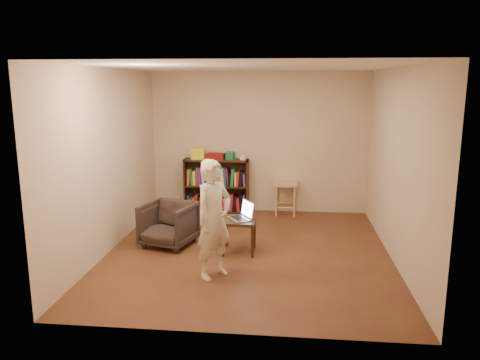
# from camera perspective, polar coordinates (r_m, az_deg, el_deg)

# --- Properties ---
(floor) EXTENTS (4.50, 4.50, 0.00)m
(floor) POSITION_cam_1_polar(r_m,az_deg,el_deg) (6.83, 1.03, -8.75)
(floor) COLOR #4F2519
(floor) RESTS_ON ground
(ceiling) EXTENTS (4.50, 4.50, 0.00)m
(ceiling) POSITION_cam_1_polar(r_m,az_deg,el_deg) (6.39, 1.11, 13.63)
(ceiling) COLOR white
(ceiling) RESTS_ON wall_back
(wall_back) EXTENTS (4.00, 0.00, 4.00)m
(wall_back) POSITION_cam_1_polar(r_m,az_deg,el_deg) (8.70, 2.33, 4.58)
(wall_back) COLOR beige
(wall_back) RESTS_ON floor
(wall_left) EXTENTS (0.00, 4.50, 4.50)m
(wall_left) POSITION_cam_1_polar(r_m,az_deg,el_deg) (6.94, -15.63, 2.28)
(wall_left) COLOR beige
(wall_left) RESTS_ON floor
(wall_right) EXTENTS (0.00, 4.50, 4.50)m
(wall_right) POSITION_cam_1_polar(r_m,az_deg,el_deg) (6.62, 18.58, 1.66)
(wall_right) COLOR beige
(wall_right) RESTS_ON floor
(bookshelf) EXTENTS (1.20, 0.30, 1.00)m
(bookshelf) POSITION_cam_1_polar(r_m,az_deg,el_deg) (8.78, -2.86, -1.06)
(bookshelf) COLOR black
(bookshelf) RESTS_ON floor
(box_yellow) EXTENTS (0.26, 0.20, 0.20)m
(box_yellow) POSITION_cam_1_polar(r_m,az_deg,el_deg) (8.70, -5.15, 3.21)
(box_yellow) COLOR yellow
(box_yellow) RESTS_ON bookshelf
(red_cloth) EXTENTS (0.36, 0.29, 0.11)m
(red_cloth) POSITION_cam_1_polar(r_m,az_deg,el_deg) (8.65, -2.99, 2.89)
(red_cloth) COLOR maroon
(red_cloth) RESTS_ON bookshelf
(box_green) EXTENTS (0.16, 0.16, 0.14)m
(box_green) POSITION_cam_1_polar(r_m,az_deg,el_deg) (8.63, -1.22, 2.99)
(box_green) COLOR #1C6A37
(box_green) RESTS_ON bookshelf
(box_white) EXTENTS (0.11, 0.11, 0.08)m
(box_white) POSITION_cam_1_polar(r_m,az_deg,el_deg) (8.62, 0.37, 2.76)
(box_white) COLOR silver
(box_white) RESTS_ON bookshelf
(stool) EXTENTS (0.41, 0.41, 0.60)m
(stool) POSITION_cam_1_polar(r_m,az_deg,el_deg) (8.61, 5.58, -1.06)
(stool) COLOR tan
(stool) RESTS_ON floor
(armchair) EXTENTS (0.87, 0.88, 0.65)m
(armchair) POSITION_cam_1_polar(r_m,az_deg,el_deg) (7.08, -8.71, -5.34)
(armchair) COLOR #302720
(armchair) RESTS_ON floor
(side_table) EXTENTS (0.48, 0.48, 0.49)m
(side_table) POSITION_cam_1_polar(r_m,az_deg,el_deg) (6.69, -0.13, -5.50)
(side_table) COLOR black
(side_table) RESTS_ON floor
(laptop) EXTENTS (0.43, 0.45, 0.26)m
(laptop) POSITION_cam_1_polar(r_m,az_deg,el_deg) (6.68, 0.27, -4.27)
(laptop) COLOR #A7A6AB
(laptop) RESTS_ON side_table
(person) EXTENTS (0.62, 0.65, 1.49)m
(person) POSITION_cam_1_polar(r_m,az_deg,el_deg) (5.79, -3.21, -4.79)
(person) COLOR beige
(person) RESTS_ON floor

